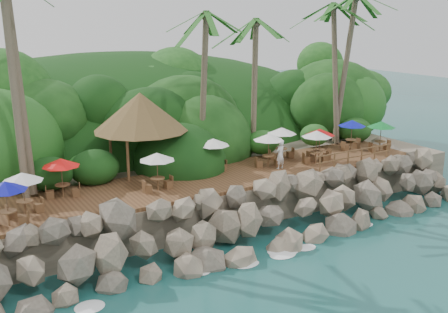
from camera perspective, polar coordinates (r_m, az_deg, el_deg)
ground at (r=26.32m, az=6.85°, el=-10.10°), size 140.00×140.00×0.00m
land_base at (r=39.04m, az=-7.58°, el=-0.07°), size 32.00×25.20×2.10m
jungle_hill at (r=46.07m, az=-11.29°, el=0.75°), size 44.80×28.00×15.40m
seawall at (r=27.33m, az=4.35°, el=-6.43°), size 29.00×4.00×2.30m
terrace at (r=30.14m, az=0.00°, el=-2.20°), size 26.00×5.00×0.20m
jungle_foliage at (r=38.44m, az=-6.93°, el=-1.91°), size 44.00×16.00×12.00m
foam_line at (r=26.52m, az=6.45°, el=-9.82°), size 25.20×0.80×0.06m
palapa at (r=30.49m, az=-8.98°, el=4.76°), size 5.41×5.41×4.60m
dining_clusters at (r=29.97m, az=1.13°, el=1.20°), size 25.46×4.66×2.01m
railing at (r=32.84m, az=13.92°, el=0.08°), size 6.10×0.10×1.00m
waiter at (r=31.34m, az=6.07°, el=0.20°), size 0.69×0.52×1.71m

